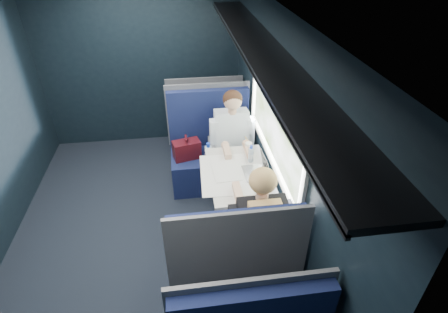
{
  "coord_description": "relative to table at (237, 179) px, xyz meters",
  "views": [
    {
      "loc": [
        0.51,
        -2.82,
        2.86
      ],
      "look_at": [
        0.9,
        0.0,
        0.95
      ],
      "focal_mm": 28.0,
      "sensor_mm": 36.0,
      "label": 1
    }
  ],
  "objects": [
    {
      "name": "ground",
      "position": [
        -1.03,
        0.0,
        -0.67
      ],
      "size": [
        2.8,
        4.2,
        0.01
      ],
      "primitive_type": "cube",
      "color": "black"
    },
    {
      "name": "room_shell",
      "position": [
        -1.01,
        0.0,
        0.81
      ],
      "size": [
        3.0,
        4.4,
        2.4
      ],
      "color": "black",
      "rests_on": "ground"
    },
    {
      "name": "table",
      "position": [
        0.0,
        0.0,
        0.0
      ],
      "size": [
        0.62,
        1.0,
        0.74
      ],
      "color": "#54565E",
      "rests_on": "ground"
    },
    {
      "name": "seat_bay_near",
      "position": [
        -0.19,
        0.87,
        -0.24
      ],
      "size": [
        1.04,
        0.62,
        1.26
      ],
      "color": "#0D143B",
      "rests_on": "ground"
    },
    {
      "name": "seat_bay_far",
      "position": [
        -0.18,
        -0.87,
        -0.25
      ],
      "size": [
        1.04,
        0.62,
        1.26
      ],
      "color": "#0D143B",
      "rests_on": "ground"
    },
    {
      "name": "seat_row_front",
      "position": [
        -0.18,
        1.8,
        -0.25
      ],
      "size": [
        1.04,
        0.51,
        1.16
      ],
      "color": "#0D143B",
      "rests_on": "ground"
    },
    {
      "name": "man",
      "position": [
        0.07,
        0.7,
        0.06
      ],
      "size": [
        0.53,
        0.56,
        1.32
      ],
      "color": "black",
      "rests_on": "ground"
    },
    {
      "name": "woman",
      "position": [
        0.07,
        -0.71,
        0.06
      ],
      "size": [
        0.53,
        0.56,
        1.32
      ],
      "color": "black",
      "rests_on": "ground"
    },
    {
      "name": "papers",
      "position": [
        -0.13,
        -0.01,
        0.08
      ],
      "size": [
        0.51,
        0.72,
        0.01
      ],
      "primitive_type": "cube",
      "rotation": [
        0.0,
        0.0,
        -0.04
      ],
      "color": "white",
      "rests_on": "table"
    },
    {
      "name": "laptop",
      "position": [
        0.22,
        -0.04,
        0.14
      ],
      "size": [
        0.23,
        0.3,
        0.22
      ],
      "color": "silver",
      "rests_on": "table"
    },
    {
      "name": "bottle_small",
      "position": [
        0.18,
        0.18,
        0.16
      ],
      "size": [
        0.06,
        0.06,
        0.2
      ],
      "color": "silver",
      "rests_on": "table"
    },
    {
      "name": "cup",
      "position": [
        0.2,
        0.39,
        0.13
      ],
      "size": [
        0.08,
        0.08,
        0.1
      ],
      "primitive_type": "cylinder",
      "color": "white",
      "rests_on": "table"
    }
  ]
}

